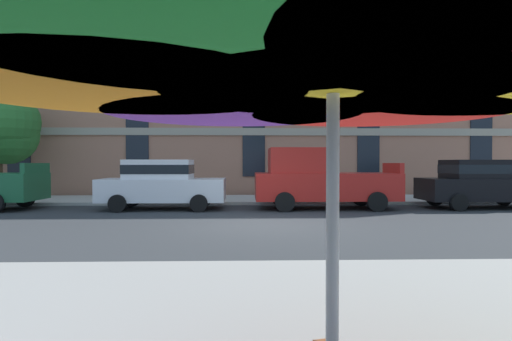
% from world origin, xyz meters
% --- Properties ---
extents(ground_plane, '(120.00, 120.00, 0.00)m').
position_xyz_m(ground_plane, '(0.00, 0.00, 0.00)').
color(ground_plane, '#2D3033').
extents(sidewalk_far, '(56.00, 3.60, 0.12)m').
position_xyz_m(sidewalk_far, '(0.00, 6.80, 0.06)').
color(sidewalk_far, '#B2ADA3').
rests_on(sidewalk_far, ground).
extents(apartment_building, '(39.80, 12.08, 16.00)m').
position_xyz_m(apartment_building, '(0.00, 14.99, 8.00)').
color(apartment_building, '#A87056').
rests_on(apartment_building, ground).
extents(sedan_white, '(4.40, 1.98, 1.78)m').
position_xyz_m(sedan_white, '(-3.42, 3.70, 0.95)').
color(sedan_white, silver).
rests_on(sedan_white, ground).
extents(pickup_red, '(5.10, 2.12, 2.20)m').
position_xyz_m(pickup_red, '(2.25, 3.70, 1.03)').
color(pickup_red, '#B21E19').
rests_on(pickup_red, ground).
extents(sedan_black, '(4.40, 1.98, 1.78)m').
position_xyz_m(sedan_black, '(8.24, 3.70, 0.95)').
color(sedan_black, black).
rests_on(sedan_black, ground).
extents(patio_umbrella, '(3.53, 3.28, 2.44)m').
position_xyz_m(patio_umbrella, '(-0.06, -9.00, 2.17)').
color(patio_umbrella, silver).
rests_on(patio_umbrella, ground).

